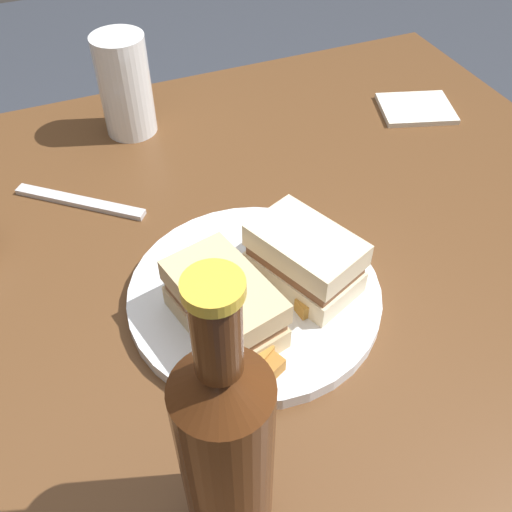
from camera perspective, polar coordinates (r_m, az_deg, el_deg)
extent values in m
plane|color=#333842|center=(1.34, 0.08, -23.52)|extent=(6.00, 6.00, 0.00)
cube|color=brown|center=(0.99, 0.10, -15.50)|extent=(1.01, 0.87, 0.77)
cylinder|color=white|center=(0.62, -0.16, -3.86)|extent=(0.27, 0.27, 0.02)
cube|color=#CCB284|center=(0.58, -3.11, -5.99)|extent=(0.10, 0.14, 0.03)
cube|color=#8C5B3D|center=(0.57, -3.18, -4.80)|extent=(0.09, 0.13, 0.01)
cube|color=#CCB284|center=(0.55, -3.26, -3.55)|extent=(0.10, 0.14, 0.03)
cube|color=beige|center=(0.62, 4.75, -1.58)|extent=(0.11, 0.13, 0.03)
cube|color=brown|center=(0.61, 4.87, -0.28)|extent=(0.10, 0.13, 0.01)
cube|color=beige|center=(0.59, 4.98, 1.08)|extent=(0.11, 0.13, 0.03)
cube|color=#B77F33|center=(0.60, 6.21, -4.45)|extent=(0.05, 0.02, 0.02)
cube|color=#AD702D|center=(0.56, 0.54, -9.95)|extent=(0.04, 0.05, 0.02)
cube|color=#B77F33|center=(0.56, -1.06, -9.08)|extent=(0.05, 0.06, 0.02)
cylinder|color=white|center=(0.87, -12.88, 16.16)|extent=(0.07, 0.07, 0.14)
cylinder|color=orange|center=(0.89, -12.38, 13.50)|extent=(0.07, 0.07, 0.05)
cylinder|color=#47230F|center=(0.43, -2.92, -19.48)|extent=(0.07, 0.07, 0.18)
cone|color=#47230F|center=(0.34, -3.57, -12.03)|extent=(0.07, 0.07, 0.02)
cylinder|color=#47230F|center=(0.30, -3.94, -7.61)|extent=(0.03, 0.03, 0.06)
cylinder|color=gold|center=(0.28, -4.30, -3.18)|extent=(0.03, 0.03, 0.01)
cube|color=silver|center=(0.96, 15.62, 13.92)|extent=(0.13, 0.12, 0.01)
cube|color=silver|center=(0.78, -17.11, 5.18)|extent=(0.15, 0.13, 0.01)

